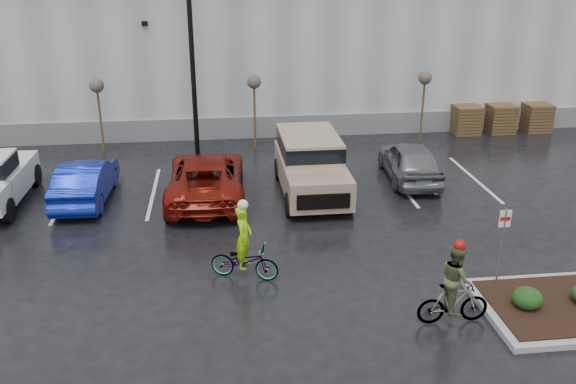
{
  "coord_description": "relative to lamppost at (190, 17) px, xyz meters",
  "views": [
    {
      "loc": [
        -3.1,
        -12.71,
        8.05
      ],
      "look_at": [
        -1.09,
        4.22,
        1.3
      ],
      "focal_mm": 38.0,
      "sensor_mm": 36.0,
      "label": 1
    }
  ],
  "objects": [
    {
      "name": "ground",
      "position": [
        4.0,
        -12.0,
        -5.69
      ],
      "size": [
        120.0,
        120.0,
        0.0
      ],
      "primitive_type": "plane",
      "color": "black",
      "rests_on": "ground"
    },
    {
      "name": "lamppost",
      "position": [
        0.0,
        0.0,
        0.0
      ],
      "size": [
        0.5,
        1.0,
        9.22
      ],
      "color": "black",
      "rests_on": "ground"
    },
    {
      "name": "car_red",
      "position": [
        0.42,
        -4.72,
        -4.91
      ],
      "size": [
        2.72,
        5.62,
        1.54
      ],
      "primitive_type": "imported",
      "rotation": [
        0.0,
        0.0,
        3.11
      ],
      "color": "maroon",
      "rests_on": "ground"
    },
    {
      "name": "warehouse",
      "position": [
        4.0,
        9.99,
        -2.04
      ],
      "size": [
        60.5,
        15.5,
        7.2
      ],
      "color": "#A8AAAD",
      "rests_on": "ground"
    },
    {
      "name": "pallet_stack_b",
      "position": [
        14.2,
        2.0,
        -5.01
      ],
      "size": [
        1.2,
        1.2,
        1.35
      ],
      "primitive_type": "cube",
      "color": "#4E391F",
      "rests_on": "ground"
    },
    {
      "name": "car_blue",
      "position": [
        -3.69,
        -4.46,
        -4.97
      ],
      "size": [
        1.64,
        4.39,
        1.43
      ],
      "primitive_type": "imported",
      "rotation": [
        0.0,
        0.0,
        3.11
      ],
      "color": "#0E1E9B",
      "rests_on": "ground"
    },
    {
      "name": "cyclist_hivis",
      "position": [
        1.44,
        -10.5,
        -4.99
      ],
      "size": [
        1.94,
        1.21,
        2.23
      ],
      "rotation": [
        0.0,
        0.0,
        1.23
      ],
      "color": "#3F3F44",
      "rests_on": "ground"
    },
    {
      "name": "sapling_east",
      "position": [
        10.0,
        1.0,
        -2.96
      ],
      "size": [
        0.6,
        0.6,
        3.2
      ],
      "color": "#4E391F",
      "rests_on": "ground"
    },
    {
      "name": "pallet_stack_a",
      "position": [
        12.5,
        2.0,
        -5.01
      ],
      "size": [
        1.2,
        1.2,
        1.35
      ],
      "primitive_type": "cube",
      "color": "#4E391F",
      "rests_on": "ground"
    },
    {
      "name": "fire_lane_sign",
      "position": [
        7.8,
        -11.8,
        -4.28
      ],
      "size": [
        0.3,
        0.05,
        2.2
      ],
      "color": "gray",
      "rests_on": "ground"
    },
    {
      "name": "sapling_west",
      "position": [
        -4.0,
        1.0,
        -2.96
      ],
      "size": [
        0.6,
        0.6,
        3.2
      ],
      "color": "#4E391F",
      "rests_on": "ground"
    },
    {
      "name": "car_grey",
      "position": [
        8.0,
        -3.75,
        -4.94
      ],
      "size": [
        2.03,
        4.46,
        1.49
      ],
      "primitive_type": "imported",
      "rotation": [
        0.0,
        0.0,
        3.08
      ],
      "color": "slate",
      "rests_on": "ground"
    },
    {
      "name": "wooded_ridge",
      "position": [
        4.0,
        33.0,
        -2.69
      ],
      "size": [
        80.0,
        25.0,
        6.0
      ],
      "primitive_type": "cube",
      "color": "#2B431B",
      "rests_on": "ground"
    },
    {
      "name": "pallet_stack_c",
      "position": [
        16.0,
        2.0,
        -5.01
      ],
      "size": [
        1.2,
        1.2,
        1.35
      ],
      "primitive_type": "cube",
      "color": "#4E391F",
      "rests_on": "ground"
    },
    {
      "name": "shrub_a",
      "position": [
        8.0,
        -13.0,
        -5.27
      ],
      "size": [
        0.7,
        0.7,
        0.52
      ],
      "primitive_type": "ellipsoid",
      "color": "black",
      "rests_on": "curb_island"
    },
    {
      "name": "suv_tan",
      "position": [
        4.08,
        -4.82,
        -4.66
      ],
      "size": [
        2.2,
        5.1,
        2.06
      ],
      "primitive_type": null,
      "color": "tan",
      "rests_on": "ground"
    },
    {
      "name": "cyclist_olive",
      "position": [
        6.1,
        -13.15,
        -4.9
      ],
      "size": [
        1.64,
        0.78,
        2.12
      ],
      "rotation": [
        0.0,
        0.0,
        1.58
      ],
      "color": "#3F3F44",
      "rests_on": "ground"
    },
    {
      "name": "sapling_mid",
      "position": [
        2.5,
        1.0,
        -2.96
      ],
      "size": [
        0.6,
        0.6,
        3.2
      ],
      "color": "#4E391F",
      "rests_on": "ground"
    }
  ]
}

